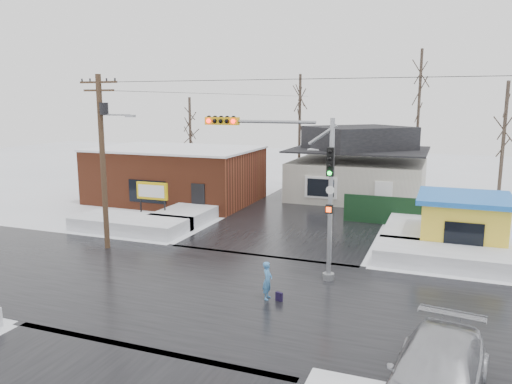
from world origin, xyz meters
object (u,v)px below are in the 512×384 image
(utility_pole, at_px, (103,152))
(car, at_px, (436,377))
(marquee_sign, at_px, (152,192))
(pedestrian, at_px, (267,281))
(traffic_signal, at_px, (295,175))
(kiosk, at_px, (463,222))

(utility_pole, height_order, car, utility_pole)
(utility_pole, distance_m, car, 19.07)
(marquee_sign, relative_size, pedestrian, 1.69)
(utility_pole, xyz_separation_m, pedestrian, (10.16, -3.46, -4.36))
(traffic_signal, relative_size, car, 1.26)
(utility_pole, xyz_separation_m, car, (16.51, -8.52, -4.31))
(traffic_signal, distance_m, kiosk, 10.43)
(traffic_signal, relative_size, utility_pole, 0.78)
(traffic_signal, xyz_separation_m, kiosk, (7.07, 7.03, -3.08))
(traffic_signal, xyz_separation_m, pedestrian, (-0.20, -2.93, -3.78))
(utility_pole, relative_size, car, 1.62)
(pedestrian, bearing_deg, marquee_sign, 45.88)
(utility_pole, bearing_deg, marquee_sign, 100.13)
(kiosk, xyz_separation_m, pedestrian, (-7.26, -9.96, -0.71))
(kiosk, bearing_deg, marquee_sign, -178.45)
(utility_pole, relative_size, marquee_sign, 3.53)
(marquee_sign, height_order, kiosk, kiosk)
(traffic_signal, height_order, pedestrian, traffic_signal)
(marquee_sign, distance_m, pedestrian, 14.73)
(utility_pole, xyz_separation_m, kiosk, (17.43, 6.49, -3.65))
(traffic_signal, xyz_separation_m, utility_pole, (-10.36, 0.53, 0.57))
(marquee_sign, xyz_separation_m, kiosk, (18.50, 0.50, -0.46))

